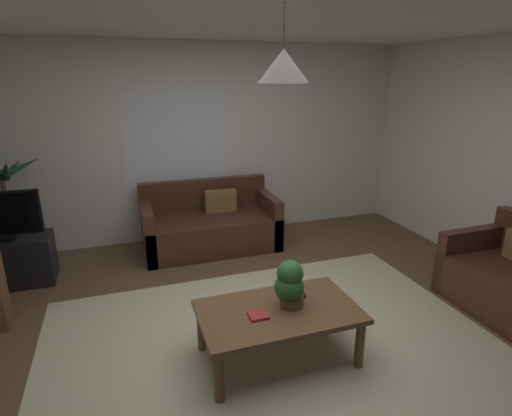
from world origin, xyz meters
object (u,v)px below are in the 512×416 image
Objects in this scene: couch_under_window at (210,227)px; remote_on_table_0 at (295,295)px; book_on_table_0 at (259,316)px; tv_stand at (7,262)px; pendant_lamp at (284,66)px; potted_plant_on_table at (289,284)px; potted_palm_corner at (7,213)px; coffee_table at (279,316)px.

couch_under_window reaches higher than remote_on_table_0.
tv_stand is at bearing 134.93° from book_on_table_0.
couch_under_window is 2.24m from tv_stand.
pendant_lamp reaches higher than remote_on_table_0.
couch_under_window is at bearing 7.09° from tv_stand.
potted_plant_on_table reaches higher than book_on_table_0.
tv_stand is (-2.22, -0.28, -0.02)m from couch_under_window.
tv_stand is 3.55m from pendant_lamp.
remote_on_table_0 is at bearing -84.64° from couch_under_window.
potted_palm_corner is (-2.44, 2.34, 0.20)m from remote_on_table_0.
book_on_table_0 reaches higher than coffee_table.
tv_stand is (-2.23, 2.01, -0.12)m from coffee_table.
remote_on_table_0 is 0.22m from potted_plant_on_table.
remote_on_table_0 is at bearing 33.94° from pendant_lamp.
book_on_table_0 is 1.72m from pendant_lamp.
potted_plant_on_table is at bearing -40.50° from tv_stand.
couch_under_window reaches higher than book_on_table_0.
tv_stand is (-2.05, 2.06, -0.19)m from book_on_table_0.
coffee_table is at bearing -38.08° from remote_on_table_0.
couch_under_window is 2.96m from pendant_lamp.
couch_under_window is 1.38× the size of coffee_table.
potted_plant_on_table reaches higher than tv_stand.
book_on_table_0 is 0.15× the size of tv_stand.
couch_under_window is 3.55× the size of pendant_lamp.
coffee_table is 0.24m from remote_on_table_0.
remote_on_table_0 is 1.72m from pendant_lamp.
potted_palm_corner reaches higher than book_on_table_0.
pendant_lamp reaches higher than book_on_table_0.
book_on_table_0 is 3.26m from potted_palm_corner.
pendant_lamp is (2.25, -2.47, 1.50)m from potted_palm_corner.
coffee_table is 3.01m from tv_stand.
pendant_lamp is (-0.09, -0.03, 1.53)m from potted_plant_on_table.
potted_palm_corner reaches higher than couch_under_window.
couch_under_window is 1.22× the size of potted_palm_corner.
potted_palm_corner is at bearing 132.35° from coffee_table.
remote_on_table_0 is at bearing -43.75° from potted_palm_corner.
remote_on_table_0 is at bearing 45.82° from potted_plant_on_table.
potted_plant_on_table is (0.10, -2.26, 0.34)m from couch_under_window.
pendant_lamp is (0.01, -2.29, 1.87)m from couch_under_window.
potted_palm_corner is (-2.24, 0.18, 0.37)m from couch_under_window.
book_on_table_0 is at bearing -165.24° from coffee_table.
pendant_lamp reaches higher than tv_stand.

